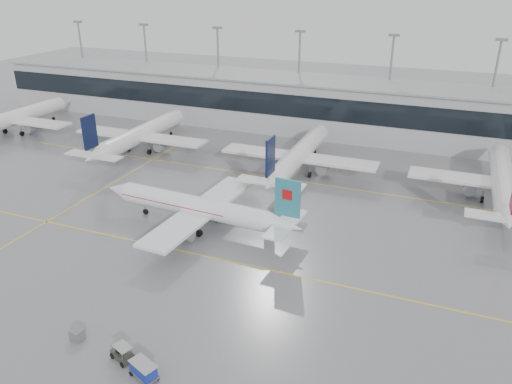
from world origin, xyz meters
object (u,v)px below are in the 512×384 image
at_px(air_canada_jet, 200,208).
at_px(gse_unit, 77,335).
at_px(baggage_tug, 122,354).
at_px(baggage_cart, 143,369).

distance_m(air_canada_jet, gse_unit, 27.34).
bearing_deg(gse_unit, baggage_tug, 1.40).
bearing_deg(baggage_tug, air_canada_jet, 123.11).
height_order(baggage_tug, gse_unit, baggage_tug).
height_order(air_canada_jet, baggage_cart, air_canada_jet).
xyz_separation_m(air_canada_jet, baggage_tug, (5.79, -27.88, -2.59)).
bearing_deg(baggage_cart, air_canada_jet, 128.77).
xyz_separation_m(air_canada_jet, gse_unit, (-0.32, -27.22, -2.58)).
distance_m(baggage_tug, baggage_cart, 3.62).
distance_m(baggage_cart, gse_unit, 9.68).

